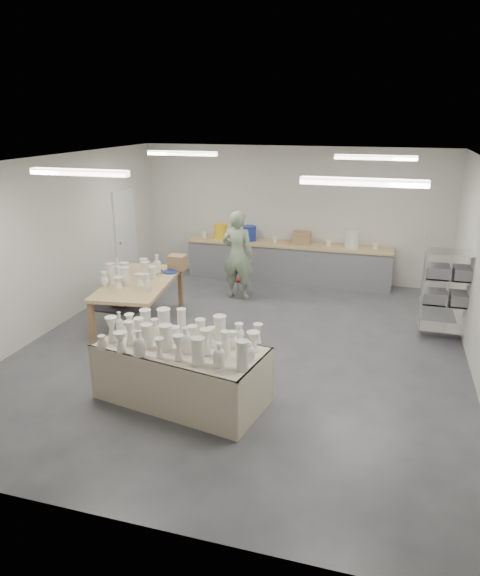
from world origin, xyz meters
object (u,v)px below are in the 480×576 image
(work_table, at_px, (141,279))
(potter, at_px, (238,255))
(red_stool, at_px, (241,280))
(drying_table, at_px, (181,370))

(work_table, height_order, potter, potter)
(work_table, xyz_separation_m, potter, (1.29, 1.77, 0.09))
(work_table, distance_m, red_stool, 2.48)
(drying_table, distance_m, work_table, 2.92)
(potter, bearing_deg, work_table, 57.12)
(potter, height_order, red_stool, potter)
(drying_table, height_order, red_stool, drying_table)
(potter, relative_size, red_stool, 4.52)
(drying_table, xyz_separation_m, red_stool, (-0.43, 4.37, -0.15))
(drying_table, relative_size, work_table, 1.03)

